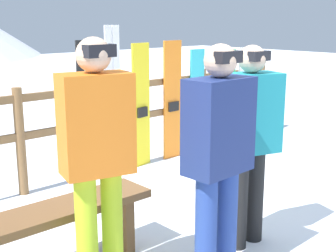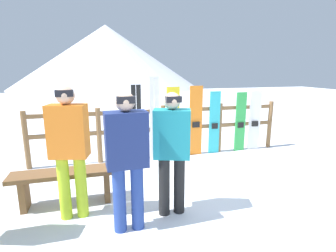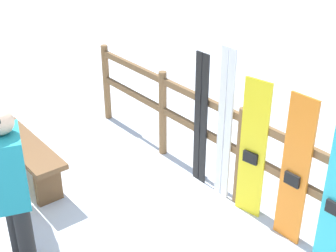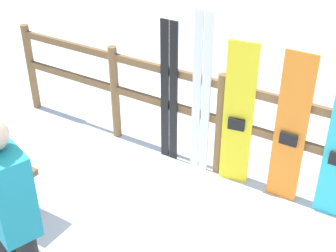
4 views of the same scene
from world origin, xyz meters
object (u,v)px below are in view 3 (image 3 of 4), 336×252
(ski_pair_white, at_px, (225,126))
(snowboard_orange, at_px, (295,172))
(snowboard_cyan, at_px, (336,201))
(snowboard_yellow, at_px, (253,151))
(person_teal, at_px, (12,184))
(ski_pair_black, at_px, (201,120))
(bench, at_px, (26,153))

(ski_pair_white, distance_m, snowboard_orange, 0.93)
(ski_pair_white, relative_size, snowboard_cyan, 1.23)
(snowboard_yellow, relative_size, snowboard_orange, 0.99)
(snowboard_yellow, height_order, snowboard_orange, snowboard_orange)
(person_teal, xyz_separation_m, snowboard_cyan, (1.64, 2.19, -0.23))
(snowboard_orange, bearing_deg, person_teal, -118.58)
(ski_pair_black, xyz_separation_m, snowboard_cyan, (1.74, -0.00, -0.09))
(person_teal, bearing_deg, snowboard_orange, 61.42)
(ski_pair_white, distance_m, snowboard_cyan, 1.38)
(ski_pair_black, height_order, snowboard_cyan, ski_pair_black)
(snowboard_cyan, bearing_deg, bench, -152.38)
(bench, bearing_deg, person_teal, -24.75)
(bench, relative_size, person_teal, 0.91)
(bench, xyz_separation_m, person_teal, (1.35, -0.62, 0.55))
(snowboard_cyan, bearing_deg, ski_pair_black, 179.88)
(ski_pair_black, relative_size, snowboard_yellow, 1.04)
(ski_pair_black, bearing_deg, person_teal, -87.32)
(snowboard_yellow, bearing_deg, snowboard_cyan, -0.01)
(person_teal, xyz_separation_m, snowboard_yellow, (0.67, 2.19, -0.17))
(ski_pair_white, bearing_deg, snowboard_cyan, -0.15)
(snowboard_orange, height_order, snowboard_cyan, snowboard_orange)
(ski_pair_black, distance_m, snowboard_orange, 1.29)
(person_teal, height_order, snowboard_yellow, person_teal)
(bench, xyz_separation_m, snowboard_orange, (2.54, 1.56, 0.39))
(snowboard_yellow, height_order, snowboard_cyan, snowboard_yellow)
(bench, xyz_separation_m, snowboard_cyan, (2.99, 1.56, 0.33))
(person_teal, height_order, ski_pair_white, ski_pair_white)
(snowboard_yellow, distance_m, snowboard_orange, 0.52)
(person_teal, bearing_deg, snowboard_yellow, 72.86)
(person_teal, xyz_separation_m, ski_pair_black, (-0.10, 2.19, -0.14))
(bench, bearing_deg, snowboard_yellow, 37.69)
(snowboard_orange, bearing_deg, ski_pair_black, 179.85)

